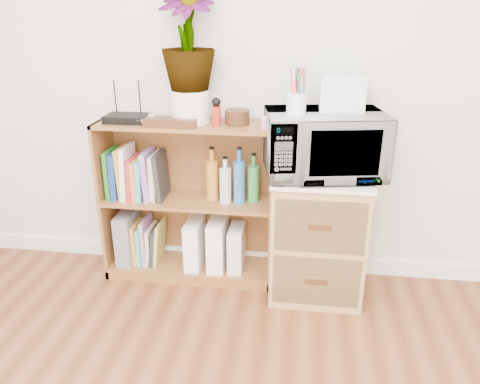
# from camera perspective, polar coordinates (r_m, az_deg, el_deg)

# --- Properties ---
(skirting_board) EXTENTS (4.00, 0.02, 0.10)m
(skirting_board) POSITION_cam_1_polar(r_m,az_deg,el_deg) (3.01, 1.27, -8.03)
(skirting_board) COLOR white
(skirting_board) RESTS_ON ground
(bookshelf) EXTENTS (1.00, 0.30, 0.95)m
(bookshelf) POSITION_cam_1_polar(r_m,az_deg,el_deg) (2.75, -6.25, -1.28)
(bookshelf) COLOR brown
(bookshelf) RESTS_ON ground
(wicker_unit) EXTENTS (0.50, 0.45, 0.70)m
(wicker_unit) POSITION_cam_1_polar(r_m,az_deg,el_deg) (2.66, 9.40, -5.25)
(wicker_unit) COLOR #9E7542
(wicker_unit) RESTS_ON ground
(microwave) EXTENTS (0.66, 0.50, 0.33)m
(microwave) POSITION_cam_1_polar(r_m,az_deg,el_deg) (2.46, 10.18, 5.78)
(microwave) COLOR white
(microwave) RESTS_ON wicker_unit
(pen_cup) EXTENTS (0.10, 0.10, 0.11)m
(pen_cup) POSITION_cam_1_polar(r_m,az_deg,el_deg) (2.34, 6.87, 10.63)
(pen_cup) COLOR white
(pen_cup) RESTS_ON microwave
(small_appliance) EXTENTS (0.22, 0.18, 0.17)m
(small_appliance) POSITION_cam_1_polar(r_m,az_deg,el_deg) (2.46, 12.33, 11.68)
(small_appliance) COLOR silver
(small_appliance) RESTS_ON microwave
(router) EXTENTS (0.22, 0.15, 0.04)m
(router) POSITION_cam_1_polar(r_m,az_deg,el_deg) (2.68, -13.74, 8.73)
(router) COLOR black
(router) RESTS_ON bookshelf
(white_bowl) EXTENTS (0.13, 0.13, 0.03)m
(white_bowl) POSITION_cam_1_polar(r_m,az_deg,el_deg) (2.64, -11.90, 8.59)
(white_bowl) COLOR white
(white_bowl) RESTS_ON bookshelf
(plant_pot) EXTENTS (0.21, 0.21, 0.18)m
(plant_pot) POSITION_cam_1_polar(r_m,az_deg,el_deg) (2.59, -6.07, 10.36)
(plant_pot) COLOR white
(plant_pot) RESTS_ON bookshelf
(potted_plant) EXTENTS (0.29, 0.29, 0.52)m
(potted_plant) POSITION_cam_1_polar(r_m,az_deg,el_deg) (2.54, -6.40, 18.06)
(potted_plant) COLOR #3E762F
(potted_plant) RESTS_ON plant_pot
(trinket_box) EXTENTS (0.27, 0.07, 0.04)m
(trinket_box) POSITION_cam_1_polar(r_m,az_deg,el_deg) (2.51, -8.50, 8.32)
(trinket_box) COLOR #3B1F10
(trinket_box) RESTS_ON bookshelf
(kokeshi_doll) EXTENTS (0.05, 0.05, 0.10)m
(kokeshi_doll) POSITION_cam_1_polar(r_m,az_deg,el_deg) (2.51, -2.88, 9.22)
(kokeshi_doll) COLOR #AC2015
(kokeshi_doll) RESTS_ON bookshelf
(wooden_bowl) EXTENTS (0.13, 0.13, 0.08)m
(wooden_bowl) POSITION_cam_1_polar(r_m,az_deg,el_deg) (2.55, -0.35, 9.12)
(wooden_bowl) COLOR #351C0E
(wooden_bowl) RESTS_ON bookshelf
(paint_jars) EXTENTS (0.11, 0.04, 0.06)m
(paint_jars) POSITION_cam_1_polar(r_m,az_deg,el_deg) (2.43, 3.77, 8.20)
(paint_jars) COLOR #CF737E
(paint_jars) RESTS_ON bookshelf
(file_box) EXTENTS (0.09, 0.25, 0.32)m
(file_box) POSITION_cam_1_polar(r_m,az_deg,el_deg) (2.97, -13.41, -5.22)
(file_box) COLOR slate
(file_box) RESTS_ON bookshelf
(magazine_holder_left) EXTENTS (0.09, 0.23, 0.29)m
(magazine_holder_left) POSITION_cam_1_polar(r_m,az_deg,el_deg) (2.85, -5.52, -6.19)
(magazine_holder_left) COLOR white
(magazine_holder_left) RESTS_ON bookshelf
(magazine_holder_mid) EXTENTS (0.10, 0.25, 0.31)m
(magazine_holder_mid) POSITION_cam_1_polar(r_m,az_deg,el_deg) (2.82, -2.73, -6.25)
(magazine_holder_mid) COLOR white
(magazine_holder_mid) RESTS_ON bookshelf
(magazine_holder_right) EXTENTS (0.08, 0.21, 0.26)m
(magazine_holder_right) POSITION_cam_1_polar(r_m,az_deg,el_deg) (2.81, -0.43, -6.79)
(magazine_holder_right) COLOR silver
(magazine_holder_right) RESTS_ON bookshelf
(cookbooks) EXTENTS (0.33, 0.20, 0.31)m
(cookbooks) POSITION_cam_1_polar(r_m,az_deg,el_deg) (2.78, -12.48, 2.13)
(cookbooks) COLOR #1C6C1E
(cookbooks) RESTS_ON bookshelf
(liquor_bottles) EXTENTS (0.31, 0.07, 0.32)m
(liquor_bottles) POSITION_cam_1_polar(r_m,az_deg,el_deg) (2.64, -1.03, 1.80)
(liquor_bottles) COLOR #BF7923
(liquor_bottles) RESTS_ON bookshelf
(lower_books) EXTENTS (0.19, 0.19, 0.28)m
(lower_books) POSITION_cam_1_polar(r_m,az_deg,el_deg) (2.94, -11.13, -5.98)
(lower_books) COLOR orange
(lower_books) RESTS_ON bookshelf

